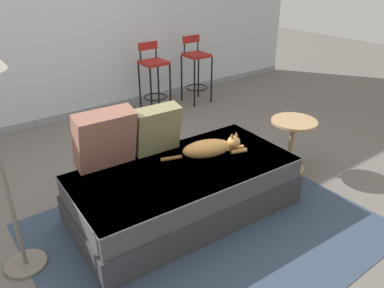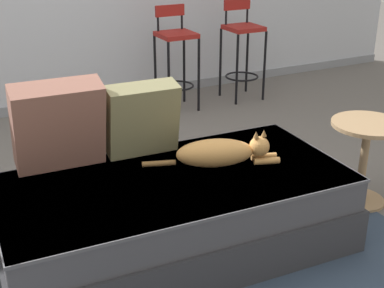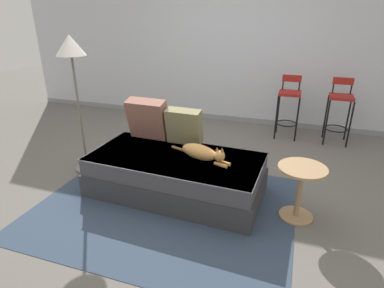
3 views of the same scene
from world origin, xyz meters
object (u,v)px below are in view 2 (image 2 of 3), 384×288
Objects in this scene: throw_pillow_corner at (58,125)px; bar_stool_by_doorway at (242,43)px; bar_stool_near_window at (176,51)px; side_table at (365,151)px; couch at (175,213)px; cat at (221,152)px; throw_pillow_middle at (142,119)px.

bar_stool_by_doorway is at bearing 38.11° from throw_pillow_corner.
side_table is (0.24, -2.17, -0.20)m from bar_stool_near_window.
bar_stool_near_window reaches higher than throw_pillow_corner.
couch is 2.75m from bar_stool_by_doorway.
bar_stool_by_doorway reaches higher than side_table.
bar_stool_near_window is 1.76× the size of side_table.
couch is 1.27m from side_table.
bar_stool_by_doorway is at bearing 77.78° from side_table.
cat reaches higher than couch.
throw_pillow_corner is 1.17× the size of throw_pillow_middle.
throw_pillow_middle is 0.78× the size of side_table.
throw_pillow_corner reaches higher than side_table.
bar_stool_by_doorway is at bearing 55.34° from cat.
side_table is at bearing -13.89° from throw_pillow_corner.
bar_stool_by_doorway reaches higher than bar_stool_near_window.
cat is at bearing -124.66° from bar_stool_by_doorway.
throw_pillow_corner reaches higher than throw_pillow_middle.
throw_pillow_middle is at bearing -2.49° from throw_pillow_corner.
throw_pillow_middle is at bearing 94.82° from couch.
bar_stool_near_window is (1.50, 1.74, -0.13)m from throw_pillow_corner.
side_table is (1.75, -0.43, -0.33)m from throw_pillow_corner.
couch is 0.55m from throw_pillow_middle.
side_table reaches higher than couch.
bar_stool_near_window is at bearing 96.37° from side_table.
throw_pillow_corner is 0.68× the size of cat.
couch is 0.76m from throw_pillow_corner.
throw_pillow_middle is at bearing -135.04° from bar_stool_by_doorway.
side_table is at bearing -2.49° from couch.
throw_pillow_middle is 2.05m from bar_stool_near_window.
bar_stool_by_doorway is 1.78× the size of side_table.
throw_pillow_corner is 1.83m from side_table.
side_table is at bearing -4.40° from cat.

